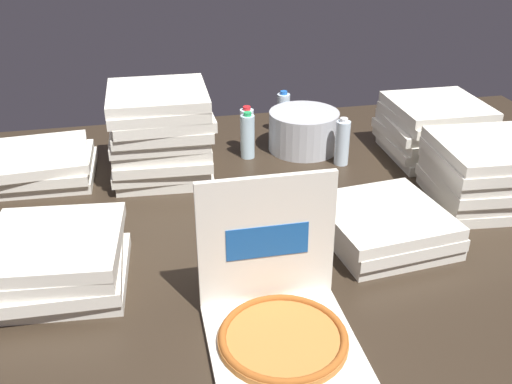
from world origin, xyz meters
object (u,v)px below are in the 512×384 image
Objects in this scene: pizza_stack_right_far at (433,129)px; pizza_stack_left_near at (57,261)px; water_bottle_1 at (342,142)px; water_bottle_2 at (247,130)px; water_bottle_0 at (248,136)px; pizza_stack_left_mid at (161,133)px; water_bottle_3 at (283,113)px; pizza_stack_center_far at (487,173)px; pizza_stack_left_far at (43,164)px; open_pizza_box at (279,313)px; pizza_stack_right_mid at (384,226)px; ice_bucket at (304,131)px.

pizza_stack_right_far is 1.61m from pizza_stack_left_near.
water_bottle_1 is 0.42m from water_bottle_2.
water_bottle_0 is at bearing 47.14° from pizza_stack_left_near.
pizza_stack_left_mid is 0.68m from water_bottle_3.
pizza_stack_left_far is (-1.59, 0.54, -0.06)m from pizza_stack_center_far.
water_bottle_2 is (0.15, 1.19, 0.02)m from open_pizza_box.
pizza_stack_center_far is 1.49m from pizza_stack_left_near.
pizza_stack_left_mid reaches higher than pizza_stack_center_far.
pizza_stack_center_far is 0.50m from pizza_stack_right_mid.
pizza_stack_right_far is 0.98× the size of pizza_stack_left_near.
pizza_stack_center_far is at bearing -36.72° from water_bottle_0.
pizza_stack_right_mid is 2.08× the size of water_bottle_1.
pizza_stack_left_far is at bearing 122.45° from open_pizza_box.
pizza_stack_center_far is at bearing 21.13° from pizza_stack_right_mid.
water_bottle_2 reaches higher than pizza_stack_right_mid.
ice_bucket is 0.21m from water_bottle_3.
water_bottle_3 reaches higher than ice_bucket.
pizza_stack_left_near is 1.04m from water_bottle_0.
pizza_stack_left_near is 2.03× the size of water_bottle_2.
water_bottle_1 is (0.11, -0.18, 0.01)m from ice_bucket.
open_pizza_box reaches higher than pizza_stack_left_far.
pizza_stack_right_far is 1.99× the size of water_bottle_1.
pizza_stack_left_far is (-0.47, 0.07, -0.12)m from pizza_stack_left_mid.
open_pizza_box is 1.94× the size of water_bottle_3.
ice_bucket is (0.97, 0.80, 0.01)m from pizza_stack_left_near.
water_bottle_0 is 1.00× the size of water_bottle_2.
water_bottle_0 is at bearing 169.86° from pizza_stack_right_far.
ice_bucket is (0.62, 0.13, -0.09)m from pizza_stack_left_mid.
pizza_stack_left_mid is 1.34× the size of ice_bucket.
water_bottle_1 is 1.00× the size of water_bottle_2.
pizza_stack_left_near is at bearing -140.39° from ice_bucket.
open_pizza_box reaches higher than pizza_stack_left_mid.
pizza_stack_right_mid is at bearing -96.17° from water_bottle_1.
pizza_stack_right_mid is 0.60m from water_bottle_1.
water_bottle_1 is at bearing 83.83° from pizza_stack_right_mid.
water_bottle_1 reaches higher than pizza_stack_right_mid.
water_bottle_2 is (-0.36, 0.22, 0.00)m from water_bottle_1.
pizza_stack_right_far reaches higher than ice_bucket.
pizza_stack_center_far is at bearing 31.11° from open_pizza_box.
water_bottle_1 is at bearing 29.83° from pizza_stack_left_near.
water_bottle_3 is at bearing 14.56° from pizza_stack_left_far.
pizza_stack_center_far is at bearing -55.88° from water_bottle_3.
open_pizza_box reaches higher than water_bottle_0.
water_bottle_0 reaches higher than pizza_stack_right_mid.
pizza_stack_right_far is at bearing -18.32° from ice_bucket.
pizza_stack_left_near is 2.03× the size of water_bottle_3.
pizza_stack_left_near is at bearing -157.06° from pizza_stack_right_far.
pizza_stack_right_mid is 1.03× the size of pizza_stack_left_far.
pizza_stack_right_mid is 0.77m from pizza_stack_right_far.
open_pizza_box is at bearing -140.34° from pizza_stack_right_mid.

